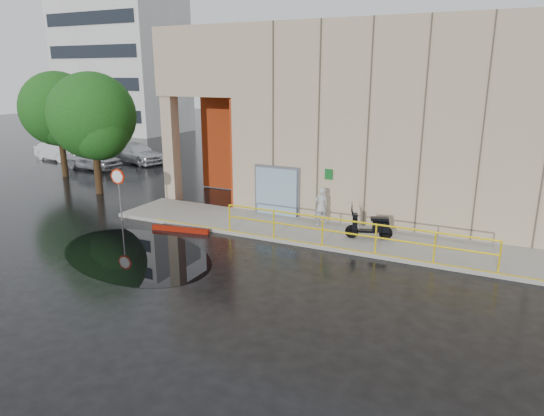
{
  "coord_description": "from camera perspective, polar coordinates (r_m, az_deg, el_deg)",
  "views": [
    {
      "loc": [
        8.78,
        -12.2,
        6.02
      ],
      "look_at": [
        1.4,
        3.0,
        1.3
      ],
      "focal_mm": 32.0,
      "sensor_mm": 36.0,
      "label": 1
    }
  ],
  "objects": [
    {
      "name": "person",
      "position": [
        19.26,
        5.82,
        0.18
      ],
      "size": [
        0.67,
        0.64,
        1.54
      ],
      "primitive_type": "imported",
      "rotation": [
        0.0,
        0.0,
        3.81
      ],
      "color": "#B0AFB5",
      "rests_on": "sidewalk"
    },
    {
      "name": "distant_building",
      "position": [
        54.5,
        -17.29,
        16.49
      ],
      "size": [
        12.0,
        8.08,
        15.0
      ],
      "color": "silver",
      "rests_on": "ground"
    },
    {
      "name": "puddle",
      "position": [
        17.4,
        -15.73,
        -5.23
      ],
      "size": [
        7.65,
        6.09,
        0.01
      ],
      "primitive_type": "cube",
      "rotation": [
        0.0,
        0.0,
        -0.34
      ],
      "color": "black",
      "rests_on": "ground"
    },
    {
      "name": "guardrail",
      "position": [
        16.88,
        8.98,
        -3.04
      ],
      "size": [
        9.56,
        0.06,
        1.03
      ],
      "color": "yellow",
      "rests_on": "sidewalk"
    },
    {
      "name": "scooter",
      "position": [
        17.95,
        11.46,
        -1.26
      ],
      "size": [
        1.75,
        1.03,
        1.32
      ],
      "rotation": [
        0.0,
        0.0,
        0.31
      ],
      "color": "black",
      "rests_on": "sidewalk"
    },
    {
      "name": "car_a",
      "position": [
        33.58,
        -20.38,
        5.53
      ],
      "size": [
        4.29,
        1.98,
        1.42
      ],
      "primitive_type": "imported",
      "rotation": [
        0.0,
        0.0,
        1.5
      ],
      "color": "#BABCC3",
      "rests_on": "ground"
    },
    {
      "name": "ground",
      "position": [
        16.2,
        -9.18,
        -6.42
      ],
      "size": [
        120.0,
        120.0,
        0.0
      ],
      "primitive_type": "plane",
      "color": "black",
      "rests_on": "ground"
    },
    {
      "name": "tree_near",
      "position": [
        25.93,
        -20.22,
        9.75
      ],
      "size": [
        4.29,
        4.29,
        6.11
      ],
      "rotation": [
        0.0,
        0.0,
        0.28
      ],
      "color": "black",
      "rests_on": "ground"
    },
    {
      "name": "sidewalk",
      "position": [
        18.36,
        9.41,
        -3.5
      ],
      "size": [
        20.0,
        3.0,
        0.15
      ],
      "primitive_type": "cube",
      "color": "gray",
      "rests_on": "ground"
    },
    {
      "name": "red_curb",
      "position": [
        19.38,
        -10.72,
        -2.49
      ],
      "size": [
        2.4,
        0.59,
        0.18
      ],
      "primitive_type": "cube",
      "rotation": [
        0.0,
        0.0,
        0.17
      ],
      "color": "maroon",
      "rests_on": "ground"
    },
    {
      "name": "car_b",
      "position": [
        37.9,
        -23.9,
        6.12
      ],
      "size": [
        4.07,
        1.96,
        1.29
      ],
      "primitive_type": "imported",
      "rotation": [
        0.0,
        0.0,
        1.41
      ],
      "color": "white",
      "rests_on": "ground"
    },
    {
      "name": "car_c",
      "position": [
        35.04,
        -15.66,
        6.24
      ],
      "size": [
        4.88,
        2.8,
        1.33
      ],
      "primitive_type": "imported",
      "rotation": [
        0.0,
        0.0,
        1.36
      ],
      "color": "silver",
      "rests_on": "ground"
    },
    {
      "name": "tree_far",
      "position": [
        31.26,
        -23.75,
        10.3
      ],
      "size": [
        4.3,
        4.3,
        6.15
      ],
      "rotation": [
        0.0,
        0.0,
        0.37
      ],
      "color": "black",
      "rests_on": "ground"
    },
    {
      "name": "stop_sign",
      "position": [
        21.05,
        -17.64,
        2.9
      ],
      "size": [
        0.67,
        0.12,
        2.24
      ],
      "rotation": [
        0.0,
        0.0,
        -0.29
      ],
      "color": "slate",
      "rests_on": "ground"
    },
    {
      "name": "building",
      "position": [
        23.55,
        17.13,
        10.51
      ],
      "size": [
        20.0,
        10.17,
        8.0
      ],
      "color": "tan",
      "rests_on": "ground"
    }
  ]
}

